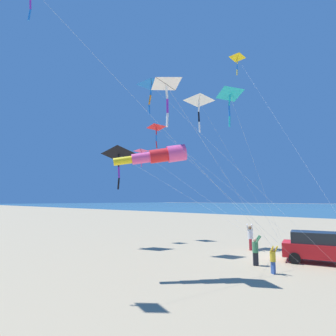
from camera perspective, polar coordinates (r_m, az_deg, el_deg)
name	(u,v)px	position (r m, az deg, el deg)	size (l,w,h in m)	color
ground_plane	(286,257)	(20.86, 23.19, -16.60)	(600.00, 600.00, 0.00)	tan
parked_car	(319,247)	(19.69, 28.83, -14.13)	(2.99, 4.65, 1.85)	red
cooler_box	(315,252)	(22.24, 28.17, -15.14)	(0.62, 0.42, 0.42)	blue
person_adult_flyer	(250,236)	(22.59, 16.66, -13.26)	(0.68, 0.58, 1.99)	#B72833
person_child_green_jacket	(256,249)	(17.56, 17.66, -15.68)	(0.60, 0.62, 1.73)	#232328
person_bystander_far	(273,258)	(15.99, 20.88, -17.04)	(0.48, 0.52, 1.46)	#335199
kite_windsock_checkered_midright	(160,156)	(14.30, -1.57, 2.59)	(9.01, 6.21, 6.72)	#EF4C93
kite_delta_long_streamer_right	(199,101)	(24.91, 6.42, 13.62)	(3.33, 7.33, 12.87)	white
kite_delta_magenta_far_left	(157,128)	(28.57, -2.38, 8.36)	(3.82, 13.97, 11.54)	red
kite_delta_long_streamer_left	(142,151)	(26.34, -5.49, 3.46)	(3.73, 12.40, 8.66)	#EF4C93
kite_delta_white_trailing	(230,95)	(21.58, 12.78, 14.54)	(5.34, 2.55, 12.03)	#1EB7C6
kite_delta_striped_overhead	(237,58)	(32.79, 14.15, 21.17)	(4.81, 11.50, 19.39)	yellow
kite_delta_red_high_left	(166,84)	(15.56, -0.31, 16.90)	(11.23, 2.06, 10.32)	white
kite_delta_yellow_midlevel	(119,155)	(23.65, -10.13, 2.73)	(6.62, 12.86, 8.26)	black
kite_delta_purple_drifting	(152,85)	(22.31, -3.40, 16.78)	(5.22, 12.03, 13.02)	blue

